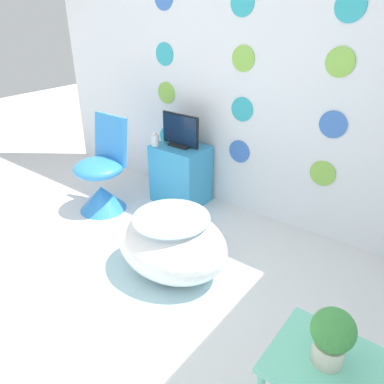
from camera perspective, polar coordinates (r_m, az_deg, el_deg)
ground_plane at (r=2.36m, az=-24.24°, el=-22.45°), size 12.00×12.00×0.00m
wall_back_dotted at (r=3.13m, az=8.03°, el=19.26°), size 4.35×0.05×2.60m
rug at (r=2.70m, az=-4.52°, el=-12.28°), size 1.01×0.84×0.01m
bathtub at (r=2.59m, az=-3.07°, el=-7.84°), size 0.81×0.63×0.45m
chair at (r=3.45m, az=-13.63°, el=1.54°), size 0.44×0.44×0.84m
tv_cabinet at (r=3.49m, az=-1.73°, el=2.78°), size 0.48×0.36×0.55m
tv at (r=3.35m, az=-1.81°, el=9.11°), size 0.39×0.12×0.29m
vase at (r=3.40m, az=-5.67°, el=7.92°), size 0.07×0.07×0.13m
side_table at (r=1.63m, az=19.01°, el=-25.84°), size 0.39×0.37×0.57m
potted_plant_left at (r=1.45m, az=20.56°, el=-19.75°), size 0.15×0.15×0.23m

